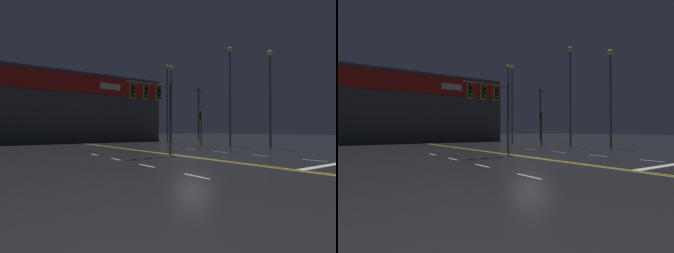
% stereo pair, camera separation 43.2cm
% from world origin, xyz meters
% --- Properties ---
extents(ground_plane, '(200.00, 200.00, 0.00)m').
position_xyz_m(ground_plane, '(0.00, 0.00, 0.00)').
color(ground_plane, black).
extents(road_markings, '(13.29, 60.00, 0.01)m').
position_xyz_m(road_markings, '(0.80, -1.22, 0.00)').
color(road_markings, gold).
rests_on(road_markings, ground).
extents(traffic_signal_median, '(3.55, 0.36, 5.09)m').
position_xyz_m(traffic_signal_median, '(-1.61, 2.30, 3.95)').
color(traffic_signal_median, '#38383D').
rests_on(traffic_signal_median, ground).
extents(traffic_signal_corner_northeast, '(0.42, 0.36, 3.95)m').
position_xyz_m(traffic_signal_corner_northeast, '(9.80, 9.86, 2.91)').
color(traffic_signal_corner_northeast, '#38383D').
rests_on(traffic_signal_corner_northeast, ground).
extents(streetlight_median_approach, '(0.56, 0.56, 10.75)m').
position_xyz_m(streetlight_median_approach, '(10.49, 16.55, 6.74)').
color(streetlight_median_approach, '#59595E').
rests_on(streetlight_median_approach, ground).
extents(streetlight_far_left, '(0.56, 0.56, 11.71)m').
position_xyz_m(streetlight_far_left, '(11.94, 19.63, 7.26)').
color(streetlight_far_left, '#59595E').
rests_on(streetlight_far_left, ground).
extents(streetlight_far_right, '(0.56, 0.56, 9.52)m').
position_xyz_m(streetlight_far_right, '(11.75, 2.10, 6.07)').
color(streetlight_far_right, '#59595E').
rests_on(streetlight_far_right, ground).
extents(streetlight_far_median, '(0.56, 0.56, 10.74)m').
position_xyz_m(streetlight_far_median, '(10.83, 6.30, 6.73)').
color(streetlight_far_median, '#59595E').
rests_on(streetlight_far_median, ground).
extents(building_backdrop, '(27.40, 10.23, 10.12)m').
position_xyz_m(building_backdrop, '(0.00, 29.50, 5.08)').
color(building_backdrop, '#4C4C51').
rests_on(building_backdrop, ground).
extents(utility_pole_row, '(48.08, 0.26, 12.24)m').
position_xyz_m(utility_pole_row, '(-2.67, 24.40, 5.78)').
color(utility_pole_row, '#4C3828').
rests_on(utility_pole_row, ground).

